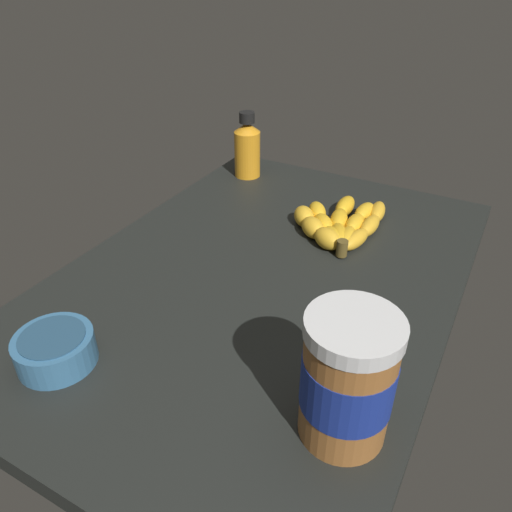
% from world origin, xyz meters
% --- Properties ---
extents(ground_plane, '(0.90, 0.62, 0.03)m').
position_xyz_m(ground_plane, '(0.00, 0.00, -0.02)').
color(ground_plane, black).
extents(banana_bunch, '(0.22, 0.17, 0.04)m').
position_xyz_m(banana_bunch, '(-0.19, 0.06, 0.02)').
color(banana_bunch, gold).
rests_on(banana_bunch, ground_plane).
extents(peanut_butter_jar, '(0.10, 0.10, 0.16)m').
position_xyz_m(peanut_butter_jar, '(0.24, 0.23, 0.08)').
color(peanut_butter_jar, '#9E602D').
rests_on(peanut_butter_jar, ground_plane).
extents(honey_bottle, '(0.06, 0.06, 0.15)m').
position_xyz_m(honey_bottle, '(-0.34, -0.22, 0.07)').
color(honey_bottle, orange).
rests_on(honey_bottle, ground_plane).
extents(small_bowl, '(0.10, 0.10, 0.04)m').
position_xyz_m(small_bowl, '(0.32, -0.14, 0.02)').
color(small_bowl, teal).
rests_on(small_bowl, ground_plane).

